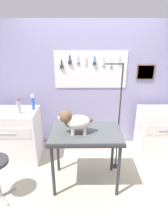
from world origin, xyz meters
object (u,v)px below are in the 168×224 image
Objects in this scene: dog at (75,121)px; counter_left at (15,136)px; grooming_table at (86,137)px; grooming_arm at (118,124)px; cabinet_right at (157,133)px; conditioner_bottle at (33,103)px.

dog is 0.51× the size of counter_left.
grooming_table is 1.09× the size of counter_left.
grooming_arm reaches higher than cabinet_right.
conditioner_bottle is at bearing 165.93° from grooming_arm.
grooming_table is 0.61m from grooming_arm.
grooming_arm is at bearing -14.07° from conditioner_bottle.
cabinet_right is (1.29, 0.72, -0.34)m from grooming_table.
grooming_table is at bearing -151.01° from cabinet_right.
dog reaches higher than conditioner_bottle.
dog reaches higher than grooming_table.
dog reaches higher than cabinet_right.
grooming_arm is 1.75m from counter_left.
grooming_arm is at bearing -154.70° from cabinet_right.
counter_left is 1.04× the size of cabinet_right.
conditioner_bottle is at bearing 133.80° from dog.
grooming_arm is (0.50, 0.34, 0.03)m from grooming_table.
dog reaches higher than counter_left.
grooming_arm reaches higher than counter_left.
grooming_arm reaches higher than dog.
conditioner_bottle reaches higher than counter_left.
counter_left reaches higher than cabinet_right.
grooming_arm is 1.97× the size of cabinet_right.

